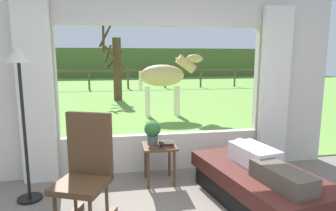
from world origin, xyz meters
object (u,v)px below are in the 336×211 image
Objects in this scene: rocking_chair at (86,171)px; potted_plant at (153,131)px; side_table at (159,152)px; horse at (165,76)px; reclining_person at (262,162)px; pasture_tree at (116,66)px; recliner_sofa at (259,185)px; book_stack at (167,144)px; floor_lamp_left at (20,78)px.

rocking_chair reaches higher than potted_plant.
horse reaches higher than side_table.
pasture_tree is (-1.54, 8.52, 0.82)m from reclining_person.
rocking_chair is at bearing 169.88° from recliner_sofa.
recliner_sofa is 1.31m from side_table.
side_table is at bearing 130.57° from reclining_person.
rocking_chair is 5.43m from horse.
side_table is 0.16m from book_stack.
horse reaches higher than potted_plant.
side_table is 4.46m from horse.
floor_lamp_left is at bearing 156.08° from reclining_person.
book_stack is (0.17, -0.13, -0.16)m from potted_plant.
book_stack is 0.11× the size of floor_lamp_left.
recliner_sofa is at bearing 79.35° from reclining_person.
pasture_tree reaches higher than reclining_person.
book_stack is 4.50m from horse.
potted_plant is 4.38m from horse.
rocking_chair is at bearing -39.19° from floor_lamp_left.
potted_plant is 0.18× the size of horse.
floor_lamp_left is at bearing -26.68° from horse.
side_table is (0.87, 0.80, -0.12)m from rocking_chair.
recliner_sofa is 1.64× the size of rocking_chair.
recliner_sofa is at bearing 23.09° from rocking_chair.
potted_plant is at bearing 143.13° from side_table.
reclining_person is at bearing -100.65° from recliner_sofa.
horse is (-0.21, 5.16, 0.63)m from reclining_person.
reclining_person is (0.00, -0.05, 0.30)m from recliner_sofa.
side_table is at bearing 65.17° from rocking_chair.
reclining_person is at bearing -38.64° from potted_plant.
reclining_person is 7.56× the size of book_stack.
horse is (0.83, 4.33, 0.73)m from side_table.
side_table is 1.63× the size of potted_plant.
potted_plant is 0.26m from book_stack.
floor_lamp_left is at bearing -172.37° from side_table.
recliner_sofa is 5.20m from horse.
side_table is at bearing 141.69° from book_stack.
book_stack is 1.91m from floor_lamp_left.
floor_lamp_left is 0.99× the size of horse.
recliner_sofa is 8.69m from pasture_tree.
recliner_sofa is at bearing -79.70° from pasture_tree.
floor_lamp_left is (-1.59, -0.21, 1.02)m from side_table.
horse is (1.70, 5.13, 0.61)m from rocking_chair.
reclining_person is 1.90m from rocking_chair.
pasture_tree reaches higher than floor_lamp_left.
book_stack is at bearing -38.31° from side_table.
reclining_person is 0.80× the size of floor_lamp_left.
horse is (2.42, 4.54, -0.29)m from floor_lamp_left.
floor_lamp_left is (-1.68, -0.14, 0.90)m from book_stack.
book_stack is at bearing 130.53° from reclining_person.
pasture_tree is (-0.59, 7.76, 0.80)m from book_stack.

